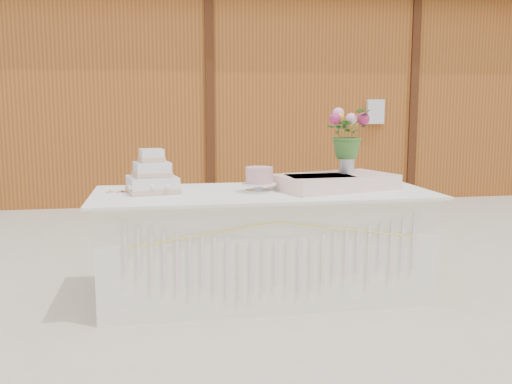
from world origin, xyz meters
TOP-DOWN VIEW (x-y plane):
  - ground at (0.00, 0.00)m, footprint 80.00×80.00m
  - barn at (-0.01, 5.99)m, footprint 12.60×4.60m
  - cake_table at (0.00, -0.00)m, footprint 2.40×1.00m
  - wedding_cake at (-0.78, 0.08)m, footprint 0.39×0.39m
  - pink_cake_stand at (-0.04, -0.03)m, footprint 0.25×0.25m
  - satin_runner at (0.54, 0.02)m, footprint 0.96×0.72m
  - flower_vase at (0.65, 0.09)m, footprint 0.12×0.12m
  - bouquet at (0.65, 0.09)m, footprint 0.43×0.42m
  - loose_flowers at (-1.03, 0.14)m, footprint 0.23×0.32m

SIDE VIEW (x-z plane):
  - ground at x=0.00m, z-range 0.00..0.00m
  - cake_table at x=0.00m, z-range 0.00..0.77m
  - loose_flowers at x=-1.03m, z-range 0.77..0.79m
  - satin_runner at x=0.54m, z-range 0.77..0.88m
  - pink_cake_stand at x=-0.04m, z-range 0.78..0.96m
  - wedding_cake at x=-0.78m, z-range 0.72..1.03m
  - flower_vase at x=0.65m, z-range 0.88..1.04m
  - bouquet at x=0.65m, z-range 1.04..1.40m
  - barn at x=-0.01m, z-range 0.03..3.33m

